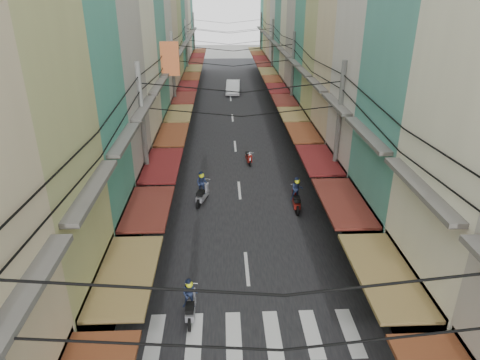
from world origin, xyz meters
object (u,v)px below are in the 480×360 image
object	(u,v)px
bicycle	(383,260)
traffic_sign	(377,259)
market_umbrella	(424,236)
white_car	(233,93)

from	to	relation	value
bicycle	traffic_sign	size ratio (longest dim) A/B	0.65
bicycle	traffic_sign	distance (m)	3.68
market_umbrella	white_car	bearing A→B (deg)	100.51
market_umbrella	traffic_sign	world-z (taller)	traffic_sign
bicycle	market_umbrella	xyz separation A→B (m)	(0.73, -1.68, 2.27)
white_car	traffic_sign	size ratio (longest dim) A/B	1.92
traffic_sign	market_umbrella	bearing A→B (deg)	25.45
white_car	market_umbrella	size ratio (longest dim) A/B	2.03
market_umbrella	bicycle	bearing A→B (deg)	113.58
white_car	market_umbrella	world-z (taller)	market_umbrella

